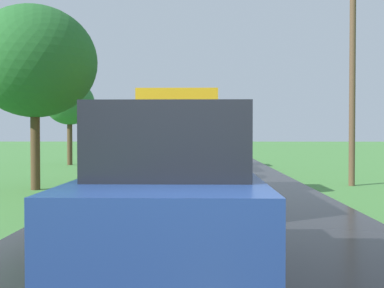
{
  "coord_description": "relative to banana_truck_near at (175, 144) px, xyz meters",
  "views": [
    {
      "loc": [
        -0.07,
        -2.77,
        1.71
      ],
      "look_at": [
        -0.42,
        11.63,
        1.4
      ],
      "focal_mm": 44.18,
      "sensor_mm": 36.0,
      "label": 1
    }
  ],
  "objects": [
    {
      "name": "following_car",
      "position": [
        0.38,
        -6.71,
        -0.39
      ],
      "size": [
        1.74,
        4.1,
        1.92
      ],
      "color": "navy",
      "rests_on": "road_surface"
    },
    {
      "name": "utility_pole_roadside",
      "position": [
        5.59,
        3.89,
        2.67
      ],
      "size": [
        1.94,
        0.2,
        7.69
      ],
      "color": "brown",
      "rests_on": "ground"
    },
    {
      "name": "banana_truck_near",
      "position": [
        0.0,
        0.0,
        0.0
      ],
      "size": [
        2.38,
        5.82,
        2.8
      ],
      "color": "#2D2D30",
      "rests_on": "road_surface"
    },
    {
      "name": "roadside_tree_mid_right",
      "position": [
        -4.43,
        2.53,
        2.43
      ],
      "size": [
        3.77,
        3.77,
        5.6
      ],
      "color": "#4C3823",
      "rests_on": "ground"
    },
    {
      "name": "banana_truck_far",
      "position": [
        -0.19,
        10.88,
        0.02
      ],
      "size": [
        2.38,
        5.81,
        2.8
      ],
      "color": "#2D2D30",
      "rests_on": "road_surface"
    },
    {
      "name": "roadside_tree_near_left",
      "position": [
        -6.63,
        13.97,
        1.94
      ],
      "size": [
        2.7,
        2.7,
        4.64
      ],
      "color": "#4C3823",
      "rests_on": "ground"
    }
  ]
}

